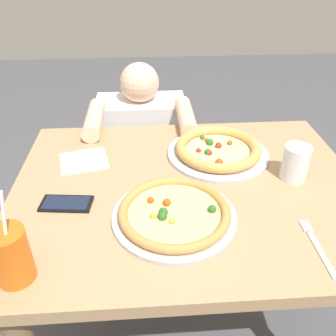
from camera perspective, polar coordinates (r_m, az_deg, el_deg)
ground_plane at (r=1.69m, az=2.40°, el=-23.81°), size 8.00×8.00×0.00m
dining_table at (r=1.20m, az=3.10°, el=-7.43°), size 1.11×0.86×0.75m
pizza_near at (r=1.00m, az=1.02°, el=-7.27°), size 0.35×0.35×0.04m
pizza_far at (r=1.28m, az=8.01°, el=2.91°), size 0.36×0.36×0.05m
drink_cup_colored at (r=0.89m, az=-23.96°, el=-12.73°), size 0.09×0.09×0.25m
water_cup_clear at (r=1.20m, az=19.79°, el=0.88°), size 0.09×0.09×0.11m
paper_napkin at (r=1.28m, az=-13.37°, el=1.14°), size 0.19×0.18×0.00m
fork at (r=1.01m, az=22.70°, el=-11.23°), size 0.02×0.20×0.00m
cell_phone at (r=1.09m, az=-16.01°, el=-5.50°), size 0.16×0.09×0.01m
diner_seated at (r=1.85m, az=-4.00°, el=0.53°), size 0.45×0.54×0.94m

